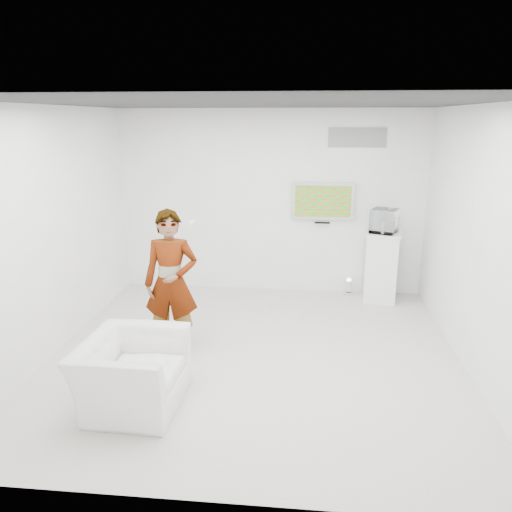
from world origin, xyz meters
name	(u,v)px	position (x,y,z in m)	size (l,w,h in m)	color
room	(255,238)	(0.00, 0.00, 1.50)	(5.01, 5.01, 3.00)	beige
tv	(323,201)	(0.85, 2.45, 1.55)	(1.00, 0.08, 0.60)	#BCBCC1
logo_decal	(357,138)	(1.35, 2.49, 2.55)	(0.90, 0.02, 0.30)	gray
person	(171,283)	(-1.03, 0.01, 0.90)	(0.66, 0.43, 1.80)	silver
armchair	(132,373)	(-1.13, -1.23, 0.36)	(1.09, 0.96, 0.71)	silver
pedestal	(381,267)	(1.80, 2.14, 0.56)	(0.54, 0.54, 1.12)	white
floor_uplight	(349,287)	(1.32, 2.33, 0.14)	(0.18, 0.18, 0.28)	white
vitrine	(384,221)	(1.80, 2.14, 1.30)	(0.37, 0.37, 0.37)	white
console	(384,227)	(1.80, 2.14, 1.21)	(0.04, 0.14, 0.19)	white
wii_remote	(191,223)	(-0.79, 0.18, 1.62)	(0.03, 0.12, 0.03)	white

